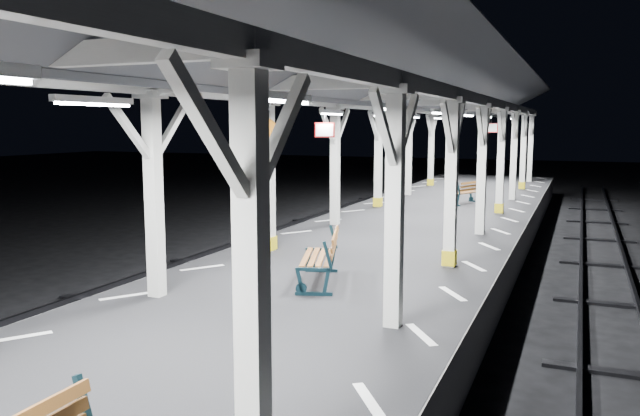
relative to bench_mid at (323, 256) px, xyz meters
The scene contains 9 objects.
ground 1.52m from the bench_mid, 138.99° to the left, with size 120.00×120.00×0.00m, color black.
platform 1.03m from the bench_mid, 138.99° to the left, with size 6.00×50.00×1.00m, color black.
hazard_stripes_left 2.70m from the bench_mid, behind, with size 1.00×48.00×0.01m, color silver.
hazard_stripes_right 2.31m from the bench_mid, ahead, with size 1.00×48.00×0.01m, color silver.
track_left 5.39m from the bench_mid, behind, with size 2.20×60.00×0.16m.
track_right 5.01m from the bench_mid, ahead, with size 2.20×60.00×0.16m.
canopy 3.07m from the bench_mid, 141.33° to the left, with size 5.40×49.00×4.65m.
bench_mid is the anchor object (origin of this frame).
bench_far 12.20m from the bench_mid, 87.86° to the left, with size 1.08×1.61×0.82m.
Camera 1 is at (4.31, -10.14, 3.80)m, focal length 35.00 mm.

